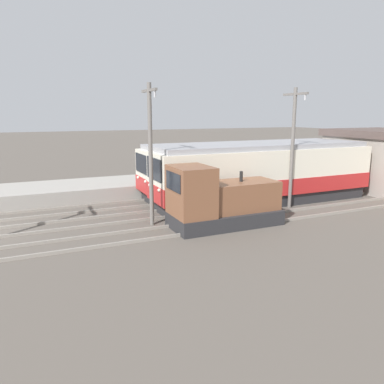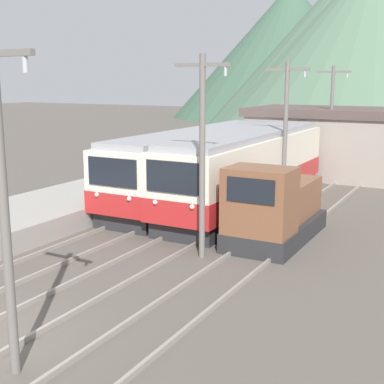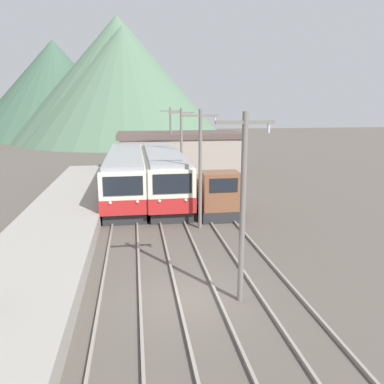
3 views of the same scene
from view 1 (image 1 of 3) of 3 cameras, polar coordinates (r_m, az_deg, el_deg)
name	(u,v)px [view 1 (image 1 of 3)]	position (r m, az deg, el deg)	size (l,w,h in m)	color
commuter_train_left	(247,170)	(25.41, 8.34, 3.36)	(2.84, 14.70, 3.49)	#28282B
commuter_train_center	(266,176)	(22.88, 11.18, 2.42)	(2.84, 14.13, 3.58)	#28282B
shunting_locomotive	(220,201)	(17.99, 4.26, -1.45)	(2.40, 5.39, 3.00)	#28282B
catenary_mast_mid	(151,150)	(17.80, -6.34, 6.44)	(2.00, 0.20, 6.73)	slate
catenary_mast_far	(293,144)	(21.84, 15.10, 7.12)	(2.00, 0.20, 6.73)	slate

